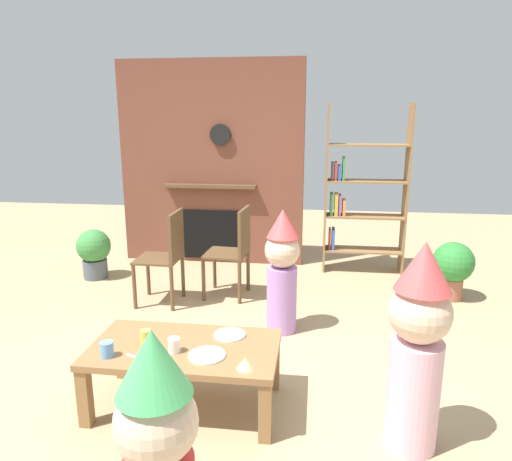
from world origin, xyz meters
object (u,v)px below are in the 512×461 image
(paper_cup_near_right, at_px, (107,349))
(potted_plant_tall, at_px, (453,266))
(child_in_pink, at_px, (418,343))
(child_by_the_chairs, at_px, (282,268))
(paper_plate_rear, at_px, (207,355))
(paper_cup_center, at_px, (174,345))
(dining_chair_middle, at_px, (235,247))
(dining_chair_left, at_px, (167,252))
(potted_plant_short, at_px, (94,251))
(birthday_cake_slice, at_px, (246,363))
(paper_plate_front, at_px, (230,335))
(coffee_table, at_px, (185,355))
(paper_cup_near_left, at_px, (146,338))
(bookshelf, at_px, (358,196))
(child_with_cone_hat, at_px, (158,461))

(paper_cup_near_right, distance_m, potted_plant_tall, 3.36)
(child_in_pink, height_order, child_by_the_chairs, child_in_pink)
(child_in_pink, relative_size, child_by_the_chairs, 1.11)
(paper_plate_rear, bearing_deg, child_in_pink, -4.50)
(paper_cup_center, distance_m, dining_chair_middle, 1.92)
(paper_cup_near_right, distance_m, dining_chair_left, 1.78)
(child_by_the_chairs, height_order, dining_chair_middle, child_by_the_chairs)
(potted_plant_tall, height_order, potted_plant_short, potted_plant_tall)
(birthday_cake_slice, bearing_deg, paper_cup_center, 163.97)
(paper_cup_near_right, xyz_separation_m, potted_plant_short, (-1.25, 2.36, -0.14))
(paper_cup_center, bearing_deg, potted_plant_short, 125.55)
(paper_cup_center, relative_size, birthday_cake_slice, 0.88)
(child_in_pink, bearing_deg, paper_plate_front, -10.54)
(dining_chair_middle, bearing_deg, potted_plant_tall, -169.66)
(paper_plate_front, bearing_deg, coffee_table, -145.55)
(child_in_pink, relative_size, dining_chair_left, 1.28)
(dining_chair_middle, bearing_deg, child_by_the_chairs, 130.68)
(paper_cup_near_left, distance_m, paper_plate_rear, 0.41)
(paper_cup_near_right, relative_size, paper_plate_front, 0.46)
(coffee_table, height_order, birthday_cake_slice, birthday_cake_slice)
(bookshelf, bearing_deg, paper_cup_center, -113.76)
(child_by_the_chairs, bearing_deg, coffee_table, 0.00)
(paper_cup_center, relative_size, child_by_the_chairs, 0.09)
(child_in_pink, relative_size, potted_plant_short, 2.09)
(potted_plant_tall, bearing_deg, dining_chair_left, -170.44)
(paper_plate_rear, relative_size, potted_plant_tall, 0.37)
(paper_cup_near_right, bearing_deg, child_in_pink, -0.38)
(dining_chair_left, distance_m, potted_plant_tall, 2.76)
(bookshelf, relative_size, paper_cup_near_left, 18.98)
(paper_cup_near_left, relative_size, paper_plate_rear, 0.47)
(potted_plant_tall, distance_m, potted_plant_short, 3.76)
(coffee_table, relative_size, potted_plant_tall, 1.98)
(potted_plant_tall, bearing_deg, child_by_the_chairs, -150.27)
(child_by_the_chairs, bearing_deg, bookshelf, -179.26)
(dining_chair_left, xyz_separation_m, dining_chair_middle, (0.60, 0.25, 0.00))
(child_with_cone_hat, height_order, dining_chair_left, child_with_cone_hat)
(child_with_cone_hat, bearing_deg, coffee_table, -0.00)
(paper_cup_center, xyz_separation_m, potted_plant_tall, (2.15, 2.12, -0.11))
(child_with_cone_hat, relative_size, dining_chair_middle, 1.19)
(potted_plant_tall, bearing_deg, bookshelf, 138.26)
(child_in_pink, height_order, potted_plant_short, child_in_pink)
(paper_cup_near_right, relative_size, child_with_cone_hat, 0.08)
(potted_plant_tall, bearing_deg, paper_plate_front, -134.82)
(bookshelf, height_order, paper_cup_near_right, bookshelf)
(paper_cup_center, bearing_deg, dining_chair_middle, 89.13)
(paper_cup_center, xyz_separation_m, potted_plant_short, (-1.61, 2.26, -0.14))
(paper_plate_rear, xyz_separation_m, potted_plant_short, (-1.82, 2.28, -0.10))
(paper_plate_front, xyz_separation_m, potted_plant_short, (-1.90, 2.01, -0.10))
(paper_cup_near_right, bearing_deg, child_by_the_chairs, 55.18)
(paper_plate_front, xyz_separation_m, child_with_cone_hat, (-0.01, -1.32, 0.16))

